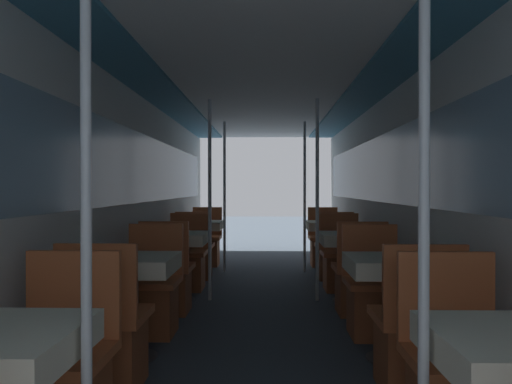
# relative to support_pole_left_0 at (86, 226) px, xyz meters

# --- Properties ---
(wall_left) EXTENTS (0.05, 10.19, 2.19)m
(wall_left) POSITION_rel_support_pole_left_0_xyz_m (-0.73, 3.04, 0.05)
(wall_left) COLOR silver
(wall_left) RESTS_ON ground_plane
(wall_right) EXTENTS (0.05, 10.19, 2.19)m
(wall_right) POSITION_rel_support_pole_left_0_xyz_m (1.90, 3.04, 0.05)
(wall_right) COLOR silver
(wall_right) RESTS_ON ground_plane
(ceiling_panel) EXTENTS (2.63, 10.19, 0.07)m
(ceiling_panel) POSITION_rel_support_pole_left_0_xyz_m (0.59, 3.04, 1.14)
(ceiling_panel) COLOR white
(ceiling_panel) RESTS_ON wall_left
(support_pole_left_0) EXTENTS (0.04, 0.04, 2.19)m
(support_pole_left_0) POSITION_rel_support_pole_left_0_xyz_m (0.00, 0.00, 0.00)
(support_pole_left_0) COLOR silver
(support_pole_left_0) RESTS_ON ground_plane
(dining_table_left_1) EXTENTS (0.61, 0.61, 0.74)m
(dining_table_left_1) POSITION_rel_support_pole_left_0_xyz_m (-0.35, 1.85, -0.47)
(dining_table_left_1) COLOR #4C4C51
(dining_table_left_1) RESTS_ON ground_plane
(chair_left_near_1) EXTENTS (0.47, 0.47, 0.91)m
(chair_left_near_1) POSITION_rel_support_pole_left_0_xyz_m (-0.35, 1.28, -0.81)
(chair_left_near_1) COLOR brown
(chair_left_near_1) RESTS_ON ground_plane
(chair_left_far_1) EXTENTS (0.47, 0.47, 0.91)m
(chair_left_far_1) POSITION_rel_support_pole_left_0_xyz_m (-0.35, 2.42, -0.81)
(chair_left_far_1) COLOR brown
(chair_left_far_1) RESTS_ON ground_plane
(dining_table_left_2) EXTENTS (0.61, 0.61, 0.74)m
(dining_table_left_2) POSITION_rel_support_pole_left_0_xyz_m (-0.35, 3.70, -0.47)
(dining_table_left_2) COLOR #4C4C51
(dining_table_left_2) RESTS_ON ground_plane
(chair_left_near_2) EXTENTS (0.47, 0.47, 0.91)m
(chair_left_near_2) POSITION_rel_support_pole_left_0_xyz_m (-0.35, 3.13, -0.81)
(chair_left_near_2) COLOR brown
(chair_left_near_2) RESTS_ON ground_plane
(chair_left_far_2) EXTENTS (0.47, 0.47, 0.91)m
(chair_left_far_2) POSITION_rel_support_pole_left_0_xyz_m (-0.35, 4.27, -0.81)
(chair_left_far_2) COLOR brown
(chair_left_far_2) RESTS_ON ground_plane
(support_pole_left_2) EXTENTS (0.04, 0.04, 2.19)m
(support_pole_left_2) POSITION_rel_support_pole_left_0_xyz_m (0.00, 3.70, 0.00)
(support_pole_left_2) COLOR silver
(support_pole_left_2) RESTS_ON ground_plane
(dining_table_left_3) EXTENTS (0.61, 0.61, 0.74)m
(dining_table_left_3) POSITION_rel_support_pole_left_0_xyz_m (-0.35, 5.55, -0.47)
(dining_table_left_3) COLOR #4C4C51
(dining_table_left_3) RESTS_ON ground_plane
(chair_left_near_3) EXTENTS (0.47, 0.47, 0.91)m
(chair_left_near_3) POSITION_rel_support_pole_left_0_xyz_m (-0.35, 4.98, -0.81)
(chair_left_near_3) COLOR brown
(chair_left_near_3) RESTS_ON ground_plane
(chair_left_far_3) EXTENTS (0.47, 0.47, 0.91)m
(chair_left_far_3) POSITION_rel_support_pole_left_0_xyz_m (-0.35, 6.12, -0.81)
(chair_left_far_3) COLOR brown
(chair_left_far_3) RESTS_ON ground_plane
(support_pole_left_3) EXTENTS (0.04, 0.04, 2.19)m
(support_pole_left_3) POSITION_rel_support_pole_left_0_xyz_m (0.00, 5.55, 0.00)
(support_pole_left_3) COLOR silver
(support_pole_left_3) RESTS_ON ground_plane
(support_pole_right_0) EXTENTS (0.04, 0.04, 2.19)m
(support_pole_right_0) POSITION_rel_support_pole_left_0_xyz_m (1.17, 0.00, 0.00)
(support_pole_right_0) COLOR silver
(support_pole_right_0) RESTS_ON ground_plane
(dining_table_right_1) EXTENTS (0.61, 0.61, 0.74)m
(dining_table_right_1) POSITION_rel_support_pole_left_0_xyz_m (1.52, 1.85, -0.47)
(dining_table_right_1) COLOR #4C4C51
(dining_table_right_1) RESTS_ON ground_plane
(chair_right_near_1) EXTENTS (0.47, 0.47, 0.91)m
(chair_right_near_1) POSITION_rel_support_pole_left_0_xyz_m (1.52, 1.28, -0.81)
(chair_right_near_1) COLOR brown
(chair_right_near_1) RESTS_ON ground_plane
(chair_right_far_1) EXTENTS (0.47, 0.47, 0.91)m
(chair_right_far_1) POSITION_rel_support_pole_left_0_xyz_m (1.52, 2.42, -0.81)
(chair_right_far_1) COLOR brown
(chair_right_far_1) RESTS_ON ground_plane
(dining_table_right_2) EXTENTS (0.61, 0.61, 0.74)m
(dining_table_right_2) POSITION_rel_support_pole_left_0_xyz_m (1.52, 3.70, -0.47)
(dining_table_right_2) COLOR #4C4C51
(dining_table_right_2) RESTS_ON ground_plane
(chair_right_near_2) EXTENTS (0.47, 0.47, 0.91)m
(chair_right_near_2) POSITION_rel_support_pole_left_0_xyz_m (1.52, 3.13, -0.81)
(chair_right_near_2) COLOR brown
(chair_right_near_2) RESTS_ON ground_plane
(chair_right_far_2) EXTENTS (0.47, 0.47, 0.91)m
(chair_right_far_2) POSITION_rel_support_pole_left_0_xyz_m (1.52, 4.27, -0.81)
(chair_right_far_2) COLOR brown
(chair_right_far_2) RESTS_ON ground_plane
(support_pole_right_2) EXTENTS (0.04, 0.04, 2.19)m
(support_pole_right_2) POSITION_rel_support_pole_left_0_xyz_m (1.17, 3.70, 0.00)
(support_pole_right_2) COLOR silver
(support_pole_right_2) RESTS_ON ground_plane
(dining_table_right_3) EXTENTS (0.61, 0.61, 0.74)m
(dining_table_right_3) POSITION_rel_support_pole_left_0_xyz_m (1.52, 5.55, -0.47)
(dining_table_right_3) COLOR #4C4C51
(dining_table_right_3) RESTS_ON ground_plane
(chair_right_near_3) EXTENTS (0.47, 0.47, 0.91)m
(chair_right_near_3) POSITION_rel_support_pole_left_0_xyz_m (1.52, 4.98, -0.81)
(chair_right_near_3) COLOR brown
(chair_right_near_3) RESTS_ON ground_plane
(chair_right_far_3) EXTENTS (0.47, 0.47, 0.91)m
(chair_right_far_3) POSITION_rel_support_pole_left_0_xyz_m (1.52, 6.12, -0.81)
(chair_right_far_3) COLOR brown
(chair_right_far_3) RESTS_ON ground_plane
(support_pole_right_3) EXTENTS (0.04, 0.04, 2.19)m
(support_pole_right_3) POSITION_rel_support_pole_left_0_xyz_m (1.17, 5.55, 0.00)
(support_pole_right_3) COLOR silver
(support_pole_right_3) RESTS_ON ground_plane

